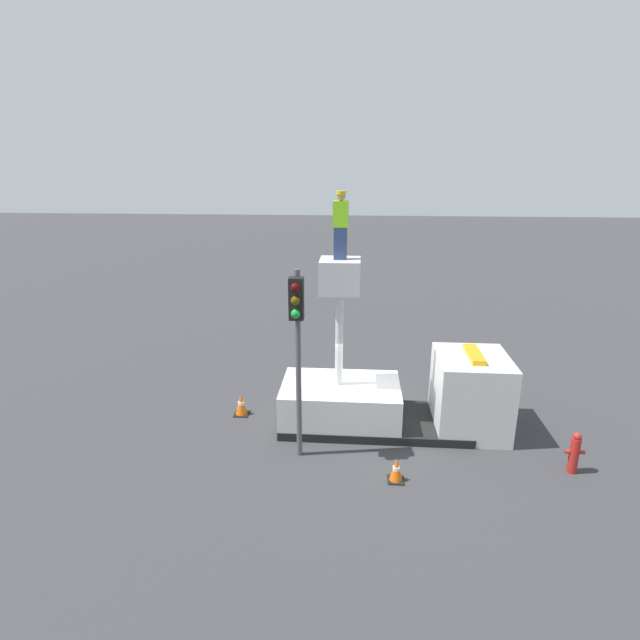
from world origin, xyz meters
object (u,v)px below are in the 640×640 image
(worker, at_px, (341,225))
(traffic_cone_curbside, at_px, (396,470))
(traffic_cone_rear, at_px, (241,405))
(traffic_light_pole, at_px, (297,330))
(bucket_truck, at_px, (398,396))
(fire_hydrant, at_px, (574,453))

(worker, xyz_separation_m, traffic_cone_curbside, (1.49, -2.66, -5.43))
(traffic_cone_rear, height_order, traffic_cone_curbside, traffic_cone_rear)
(traffic_cone_rear, xyz_separation_m, traffic_cone_curbside, (4.42, -2.97, -0.03))
(traffic_light_pole, relative_size, traffic_cone_curbside, 8.01)
(traffic_cone_rear, bearing_deg, traffic_light_pole, -47.31)
(bucket_truck, relative_size, traffic_cone_rear, 9.38)
(traffic_cone_rear, bearing_deg, worker, -5.95)
(worker, bearing_deg, traffic_cone_curbside, -60.73)
(bucket_truck, xyz_separation_m, traffic_cone_curbside, (-0.22, -2.66, -0.65))
(worker, height_order, traffic_light_pole, worker)
(worker, distance_m, traffic_light_pole, 3.05)
(bucket_truck, height_order, traffic_cone_curbside, bucket_truck)
(worker, xyz_separation_m, traffic_light_pole, (-0.94, -1.86, -2.23))
(worker, relative_size, fire_hydrant, 1.62)
(bucket_truck, bearing_deg, worker, 180.00)
(traffic_light_pole, xyz_separation_m, traffic_cone_curbside, (2.43, -0.80, -3.20))
(worker, height_order, fire_hydrant, worker)
(bucket_truck, distance_m, worker, 5.07)
(bucket_truck, distance_m, traffic_light_pole, 4.11)
(fire_hydrant, height_order, traffic_cone_rear, fire_hydrant)
(bucket_truck, xyz_separation_m, worker, (-1.71, 0.00, 4.78))
(bucket_truck, bearing_deg, fire_hydrant, -25.55)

